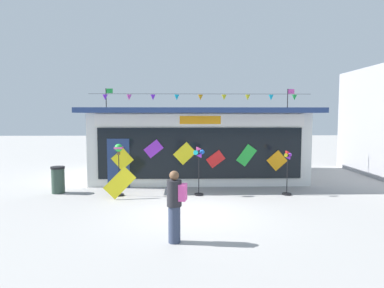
% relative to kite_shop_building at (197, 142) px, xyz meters
% --- Properties ---
extents(ground_plane, '(80.00, 80.00, 0.00)m').
position_rel_kite_shop_building_xyz_m(ground_plane, '(-0.44, -6.21, -1.64)').
color(ground_plane, '#9E9B99').
extents(kite_shop_building, '(9.63, 6.39, 4.22)m').
position_rel_kite_shop_building_xyz_m(kite_shop_building, '(0.00, 0.00, 0.00)').
color(kite_shop_building, silver).
rests_on(kite_shop_building, ground_plane).
extents(wind_spinner_far_left, '(0.34, 0.34, 1.91)m').
position_rel_kite_shop_building_xyz_m(wind_spinner_far_left, '(-3.04, -4.07, -0.22)').
color(wind_spinner_far_left, black).
rests_on(wind_spinner_far_left, ground_plane).
extents(wind_spinner_left, '(0.42, 0.33, 1.81)m').
position_rel_kite_shop_building_xyz_m(wind_spinner_left, '(-0.12, -4.10, -0.41)').
color(wind_spinner_left, black).
rests_on(wind_spinner_left, ground_plane).
extents(wind_spinner_center_left, '(0.34, 0.34, 1.66)m').
position_rel_kite_shop_building_xyz_m(wind_spinner_center_left, '(3.15, -4.13, -0.71)').
color(wind_spinner_center_left, black).
rests_on(wind_spinner_center_left, ground_plane).
extents(person_near_camera, '(0.47, 0.35, 1.68)m').
position_rel_kite_shop_building_xyz_m(person_near_camera, '(-0.88, -8.80, -0.76)').
color(person_near_camera, '#333D56').
rests_on(person_near_camera, ground_plane).
extents(trash_bin, '(0.52, 0.52, 1.01)m').
position_rel_kite_shop_building_xyz_m(trash_bin, '(-5.43, -3.58, -1.13)').
color(trash_bin, '#2D4238').
rests_on(trash_bin, ground_plane).
extents(display_kite_on_ground, '(1.13, 0.33, 1.13)m').
position_rel_kite_shop_building_xyz_m(display_kite_on_ground, '(-2.93, -4.53, -1.08)').
color(display_kite_on_ground, yellow).
rests_on(display_kite_on_ground, ground_plane).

